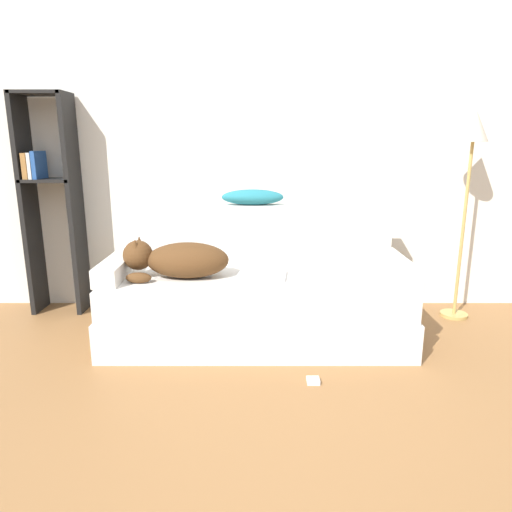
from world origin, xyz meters
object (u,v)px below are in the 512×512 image
Objects in this scene: dog at (177,259)px; power_adapter at (313,381)px; throw_pillow at (252,197)px; laptop at (261,275)px; couch at (256,307)px; floor_lamp at (471,151)px; bookshelf at (49,195)px.

dog is 9.64× the size of power_adapter.
dog is 1.53× the size of throw_pillow.
couch is at bearing 132.93° from laptop.
dog is 2.22m from floor_lamp.
throw_pillow is (-0.06, 0.41, 0.47)m from laptop.
throw_pillow is (0.48, 0.44, 0.36)m from dog.
throw_pillow is at bearing 105.76° from laptop.
floor_lamp is at bearing 14.82° from couch.
laptop is at bearing 2.51° from dog.
dog reaches higher than couch.
throw_pillow reaches higher than power_adapter.
couch is 5.81× the size of laptop.
power_adapter is (0.32, -0.62, -0.21)m from couch.
bookshelf is 1.08× the size of floor_lamp.
couch is 28.01× the size of power_adapter.
floor_lamp is at bearing 23.78° from laptop.
power_adapter is (1.90, -1.18, -0.92)m from bookshelf.
bookshelf reaches higher than throw_pillow.
laptop is at bearing -81.13° from throw_pillow.
couch reaches higher than power_adapter.
throw_pillow is 0.29× the size of floor_lamp.
dog is at bearing -137.96° from throw_pillow.
bookshelf is at bearing 177.29° from floor_lamp.
bookshelf reaches higher than dog.
laptop is 0.78m from power_adapter.
dog is at bearing -30.45° from bookshelf.
laptop is 0.22× the size of floor_lamp.
laptop is 1.77m from floor_lamp.
couch is 1.82m from bookshelf.
dog is 0.74m from throw_pillow.
laptop is (0.55, 0.02, -0.11)m from dog.
dog is 2.00× the size of laptop.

